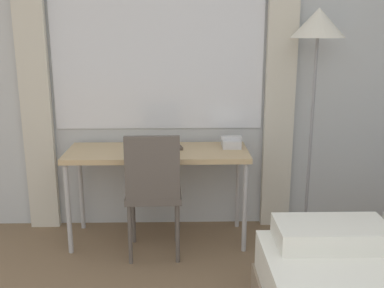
% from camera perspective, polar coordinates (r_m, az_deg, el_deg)
% --- Properties ---
extents(wall_back_with_window, '(4.81, 0.13, 2.70)m').
position_cam_1_polar(wall_back_with_window, '(3.70, -0.09, 9.80)').
color(wall_back_with_window, silver).
rests_on(wall_back_with_window, ground_plane).
extents(desk, '(1.40, 0.52, 0.74)m').
position_cam_1_polar(desk, '(3.49, -4.39, -1.77)').
color(desk, tan).
rests_on(desk, ground_plane).
extents(desk_chair, '(0.41, 0.41, 0.95)m').
position_cam_1_polar(desk_chair, '(3.26, -4.93, -5.47)').
color(desk_chair, '#59514C').
rests_on(desk_chair, ground_plane).
extents(standing_lamp, '(0.40, 0.40, 1.80)m').
position_cam_1_polar(standing_lamp, '(3.54, 15.63, 12.47)').
color(standing_lamp, '#4C4C51').
rests_on(standing_lamp, ground_plane).
extents(telephone, '(0.17, 0.19, 0.09)m').
position_cam_1_polar(telephone, '(3.57, 4.98, 0.22)').
color(telephone, silver).
rests_on(telephone, desk).
extents(book, '(0.31, 0.26, 0.02)m').
position_cam_1_polar(book, '(3.52, -3.68, -0.35)').
color(book, '#4C4238').
rests_on(book, desk).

